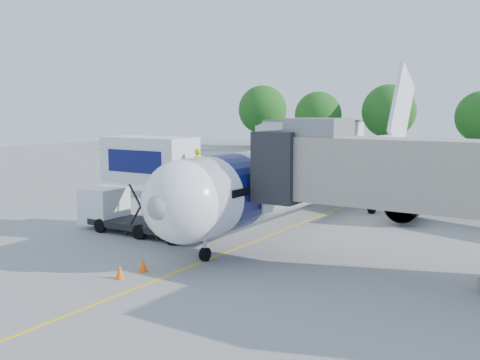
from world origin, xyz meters
The scene contains 13 objects.
ground centered at (0.00, 0.00, 0.00)m, with size 160.00×160.00×0.00m, color gray.
guidance_line centered at (0.00, 0.00, 0.01)m, with size 0.15×70.00×0.01m, color yellow.
taxiway_strip centered at (0.00, 42.00, 0.00)m, with size 120.00×10.00×0.01m, color #59595B.
aircraft centered at (0.00, 4.12, 2.95)m, with size 34.17×37.73×11.35m.
jet_bridge centered at (7.99, -7.00, 4.34)m, with size 13.90×3.20×6.60m.
catering_hiloader centered at (-6.26, -7.00, 2.76)m, with size 8.50×2.44×5.50m.
ground_tug centered at (2.81, -18.78, 0.65)m, with size 3.18×1.76×1.24m.
safety_cone_a centered at (-1.27, -12.29, 0.30)m, with size 0.39×0.39×0.62m.
safety_cone_b centered at (-1.40, -13.54, 0.29)m, with size 0.38×0.38×0.60m.
outbuilding_left centered at (-28.00, 60.00, 2.66)m, with size 18.40×8.40×5.30m.
tree_a centered at (-37.43, 59.40, 7.09)m, with size 9.16×9.16×11.68m.
tree_b centered at (-23.95, 55.11, 6.16)m, with size 7.96×7.96×10.15m.
tree_c centered at (-12.97, 58.75, 6.82)m, with size 8.81×8.81×11.23m.
Camera 1 is at (14.43, -28.87, 6.93)m, focal length 40.00 mm.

